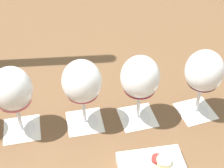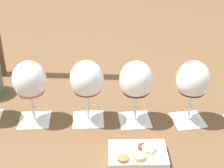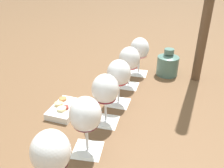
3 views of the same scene
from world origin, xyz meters
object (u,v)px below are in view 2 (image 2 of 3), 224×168
Objects in this scene: wine_glass_4 at (193,82)px; snack_dish at (138,155)px; wine_glass_2 at (87,82)px; wine_glass_1 at (30,82)px; wine_glass_3 at (136,82)px.

wine_glass_4 reaches higher than snack_dish.
wine_glass_2 is 0.26m from snack_dish.
wine_glass_2 is (0.09, 0.14, -0.00)m from wine_glass_1.
wine_glass_1 and wine_glass_4 have the same top height.
wine_glass_4 is 1.08× the size of snack_dish.
wine_glass_1 is 1.00× the size of wine_glass_4.
snack_dish is at bearing -35.20° from wine_glass_3.
wine_glass_2 is at bearing -176.88° from snack_dish.
wine_glass_4 is (0.09, 0.13, -0.00)m from wine_glass_3.
wine_glass_3 is at bearing 54.23° from wine_glass_2.
wine_glass_3 is (0.08, 0.12, 0.00)m from wine_glass_2.
snack_dish is (0.23, 0.01, -0.12)m from wine_glass_2.
wine_glass_3 is at bearing 144.80° from snack_dish.
wine_glass_2 is 1.08× the size of snack_dish.
snack_dish is (0.15, -0.10, -0.12)m from wine_glass_3.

